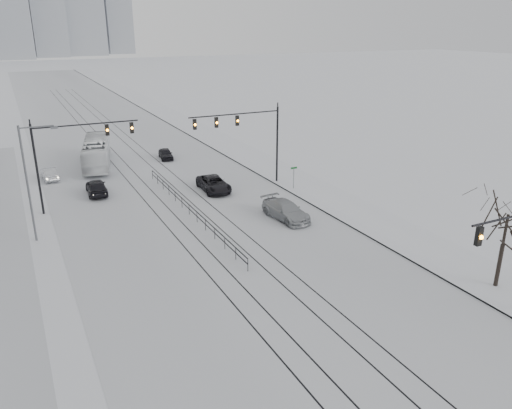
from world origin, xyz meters
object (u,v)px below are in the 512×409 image
(sedan_sb_outer, at_px, (49,174))
(sedan_nb_front, at_px, (214,184))
(sedan_sb_inner, at_px, (96,187))
(sedan_nb_right, at_px, (286,211))
(box_truck, at_px, (97,153))
(bare_tree, at_px, (507,222))
(sedan_nb_far, at_px, (166,154))

(sedan_sb_outer, height_order, sedan_nb_front, sedan_nb_front)
(sedan_sb_inner, relative_size, sedan_sb_outer, 1.15)
(sedan_nb_right, height_order, box_truck, box_truck)
(sedan_sb_inner, bearing_deg, sedan_nb_right, 136.73)
(sedan_sb_inner, bearing_deg, box_truck, -97.29)
(sedan_sb_inner, distance_m, box_truck, 10.98)
(sedan_nb_front, distance_m, box_truck, 17.29)
(bare_tree, distance_m, sedan_sb_inner, 36.25)
(sedan_sb_outer, relative_size, sedan_nb_far, 1.06)
(sedan_nb_front, height_order, box_truck, box_truck)
(box_truck, bearing_deg, sedan_sb_outer, 42.50)
(sedan_sb_outer, height_order, sedan_nb_far, sedan_sb_outer)
(sedan_sb_inner, distance_m, sedan_nb_far, 14.53)
(sedan_nb_front, xyz_separation_m, sedan_nb_right, (2.68, -9.91, 0.04))
(box_truck, bearing_deg, sedan_sb_inner, 91.70)
(bare_tree, relative_size, sedan_nb_far, 1.64)
(sedan_sb_outer, distance_m, box_truck, 6.60)
(sedan_sb_outer, bearing_deg, box_truck, -153.08)
(bare_tree, distance_m, sedan_nb_far, 41.99)
(box_truck, bearing_deg, sedan_nb_front, 132.58)
(sedan_nb_right, relative_size, box_truck, 0.45)
(sedan_nb_right, height_order, sedan_nb_far, sedan_nb_right)
(bare_tree, relative_size, sedan_nb_front, 1.17)
(bare_tree, distance_m, sedan_nb_front, 27.93)
(sedan_nb_front, relative_size, sedan_nb_far, 1.41)
(bare_tree, xyz_separation_m, sedan_nb_front, (-8.76, 26.26, -3.76))
(sedan_nb_right, bearing_deg, sedan_sb_outer, 122.54)
(sedan_sb_outer, bearing_deg, sedan_nb_right, 124.90)
(bare_tree, relative_size, box_truck, 0.52)
(bare_tree, height_order, sedan_nb_far, bare_tree)
(sedan_nb_far, bearing_deg, sedan_nb_front, -80.18)
(sedan_nb_front, bearing_deg, box_truck, 123.28)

